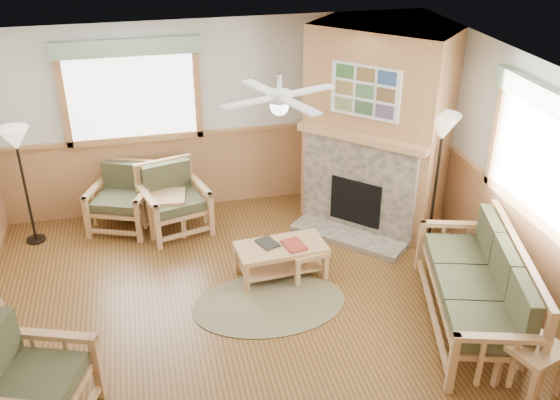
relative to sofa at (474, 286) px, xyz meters
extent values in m
cube|color=brown|center=(-2.24, 0.46, -0.50)|extent=(6.00, 6.00, 0.01)
cube|color=white|center=(-2.24, 0.46, 2.21)|extent=(6.00, 6.00, 0.01)
cube|color=silver|center=(-2.24, 3.46, 0.86)|extent=(6.00, 0.02, 2.70)
cube|color=silver|center=(0.76, 0.46, 0.86)|extent=(0.02, 6.00, 2.70)
cylinder|color=brown|center=(-2.04, 0.83, -0.49)|extent=(2.16, 2.16, 0.01)
cube|color=maroon|center=(-1.63, 1.32, -0.04)|extent=(0.28, 0.34, 0.03)
cube|color=black|center=(-1.93, 1.44, -0.04)|extent=(0.28, 0.32, 0.03)
camera|label=1|loc=(-3.23, -4.80, 3.87)|focal=40.00mm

